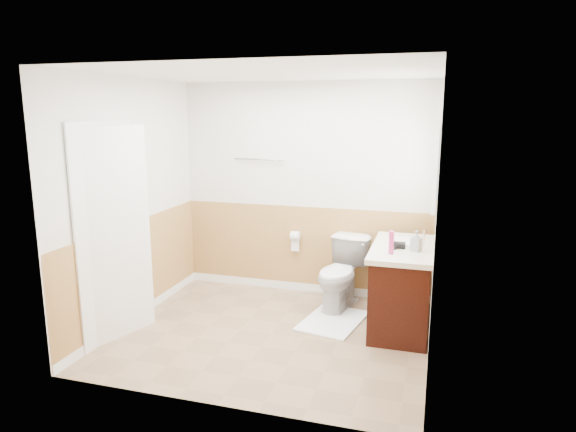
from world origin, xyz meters
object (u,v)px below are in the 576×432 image
(toilet, at_px, (341,274))
(bath_mat, at_px, (333,321))
(lotion_bottle, at_px, (391,243))
(soap_dispenser, at_px, (416,241))
(vanity_cabinet, at_px, (402,289))

(toilet, xyz_separation_m, bath_mat, (0.00, -0.42, -0.38))
(bath_mat, relative_size, lotion_bottle, 3.64)
(toilet, relative_size, soap_dispenser, 3.97)
(bath_mat, xyz_separation_m, lotion_bottle, (0.59, -0.23, 0.95))
(lotion_bottle, bearing_deg, soap_dispenser, 38.58)
(toilet, distance_m, soap_dispenser, 1.09)
(toilet, bearing_deg, bath_mat, -79.19)
(toilet, bearing_deg, vanity_cabinet, -15.88)
(bath_mat, distance_m, vanity_cabinet, 0.79)
(bath_mat, xyz_separation_m, soap_dispenser, (0.81, -0.06, 0.94))
(vanity_cabinet, height_order, soap_dispenser, soap_dispenser)
(vanity_cabinet, relative_size, soap_dispenser, 5.58)
(toilet, relative_size, bath_mat, 0.98)
(vanity_cabinet, distance_m, soap_dispenser, 0.58)
(toilet, bearing_deg, soap_dispenser, -19.86)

